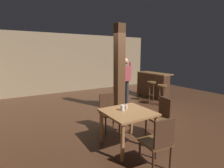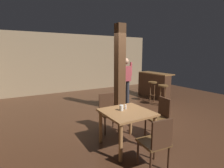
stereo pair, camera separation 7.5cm
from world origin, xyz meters
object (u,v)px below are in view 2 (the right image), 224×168
(chair_north, at_px, (108,110))
(napkin_cup, at_px, (121,108))
(chair_south, at_px, (157,141))
(salt_shaker, at_px, (126,107))
(dining_table, at_px, (127,117))
(chair_east, at_px, (160,115))
(bar_stool_near, at_px, (163,90))
(bar_stool_mid, at_px, (152,87))
(bar_counter, at_px, (153,85))
(standing_person, at_px, (125,79))

(chair_north, relative_size, napkin_cup, 7.93)
(chair_south, xyz_separation_m, napkin_cup, (-0.03, 0.98, 0.28))
(chair_north, relative_size, salt_shaker, 9.64)
(dining_table, relative_size, chair_north, 1.03)
(chair_south, relative_size, salt_shaker, 9.64)
(salt_shaker, bearing_deg, chair_east, -13.55)
(chair_north, bearing_deg, napkin_cup, -97.55)
(bar_stool_near, bearing_deg, salt_shaker, -150.16)
(napkin_cup, distance_m, bar_stool_mid, 3.61)
(chair_east, bearing_deg, dining_table, 176.68)
(dining_table, height_order, napkin_cup, napkin_cup)
(dining_table, xyz_separation_m, bar_stool_near, (2.75, 1.68, -0.04))
(bar_counter, xyz_separation_m, bar_stool_near, (-0.60, -1.13, 0.03))
(chair_south, relative_size, napkin_cup, 7.93)
(chair_south, relative_size, bar_stool_mid, 1.13)
(chair_north, xyz_separation_m, chair_east, (0.83, -0.89, 0.00))
(dining_table, distance_m, salt_shaker, 0.23)
(salt_shaker, xyz_separation_m, bar_stool_near, (2.68, 1.54, -0.21))
(salt_shaker, xyz_separation_m, standing_person, (1.34, 1.98, 0.22))
(chair_north, xyz_separation_m, standing_person, (1.37, 1.28, 0.50))
(dining_table, xyz_separation_m, napkin_cup, (-0.06, 0.10, 0.18))
(napkin_cup, bearing_deg, chair_south, -88.31)
(dining_table, relative_size, chair_south, 1.03)
(dining_table, relative_size, salt_shaker, 9.94)
(chair_north, height_order, chair_south, same)
(chair_south, height_order, salt_shaker, chair_south)
(chair_east, relative_size, standing_person, 0.52)
(chair_north, distance_m, bar_stool_near, 2.84)
(bar_stool_mid, bearing_deg, chair_south, -131.93)
(bar_stool_near, bearing_deg, napkin_cup, -150.66)
(napkin_cup, bearing_deg, bar_stool_mid, 37.31)
(bar_counter, relative_size, bar_stool_mid, 2.04)
(standing_person, distance_m, bar_counter, 2.11)
(dining_table, distance_m, bar_stool_near, 3.22)
(napkin_cup, height_order, salt_shaker, napkin_cup)
(napkin_cup, height_order, bar_stool_mid, napkin_cup)
(standing_person, distance_m, bar_stool_mid, 1.46)
(bar_stool_near, relative_size, bar_stool_mid, 0.96)
(chair_south, distance_m, salt_shaker, 1.06)
(dining_table, height_order, bar_stool_mid, bar_stool_mid)
(chair_south, xyz_separation_m, salt_shaker, (0.10, 1.02, 0.27))
(chair_east, height_order, bar_stool_near, chair_east)
(salt_shaker, bearing_deg, bar_counter, 39.09)
(bar_counter, xyz_separation_m, bar_stool_mid, (-0.54, -0.52, 0.05))
(dining_table, distance_m, napkin_cup, 0.22)
(chair_south, height_order, bar_stool_mid, chair_south)
(chair_east, bearing_deg, chair_south, -137.25)
(chair_east, height_order, salt_shaker, chair_east)
(chair_north, height_order, standing_person, standing_person)
(dining_table, bearing_deg, standing_person, 56.36)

